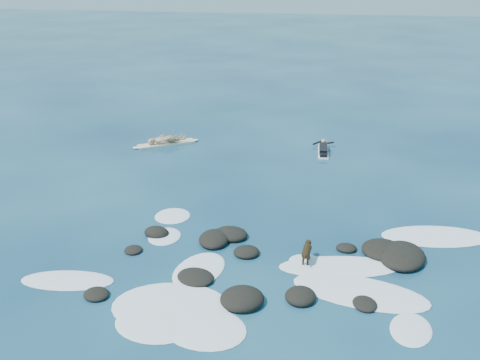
# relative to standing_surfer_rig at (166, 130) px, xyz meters

# --- Properties ---
(ground) EXTENTS (160.00, 160.00, 0.00)m
(ground) POSITION_rel_standing_surfer_rig_xyz_m (5.64, -10.13, -0.78)
(ground) COLOR #0A2642
(ground) RESTS_ON ground
(reef_rocks) EXTENTS (10.17, 5.10, 0.52)m
(reef_rocks) POSITION_rel_standing_surfer_rig_xyz_m (7.39, -10.38, -0.68)
(reef_rocks) COLOR black
(reef_rocks) RESTS_ON ground
(breaking_foam) EXTENTS (14.66, 8.29, 0.12)m
(breaking_foam) POSITION_rel_standing_surfer_rig_xyz_m (6.49, -11.55, -0.77)
(breaking_foam) COLOR white
(breaking_foam) RESTS_ON ground
(standing_surfer_rig) EXTENTS (3.12, 2.13, 1.99)m
(standing_surfer_rig) POSITION_rel_standing_surfer_rig_xyz_m (0.00, 0.00, 0.00)
(standing_surfer_rig) COLOR beige
(standing_surfer_rig) RESTS_ON ground
(paddling_surfer_rig) EXTENTS (1.09, 2.41, 0.42)m
(paddling_surfer_rig) POSITION_rel_standing_surfer_rig_xyz_m (7.97, 0.21, -0.64)
(paddling_surfer_rig) COLOR white
(paddling_surfer_rig) RESTS_ON ground
(dog) EXTENTS (0.31, 1.04, 0.66)m
(dog) POSITION_rel_standing_surfer_rig_xyz_m (7.68, -10.33, -0.35)
(dog) COLOR black
(dog) RESTS_ON ground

